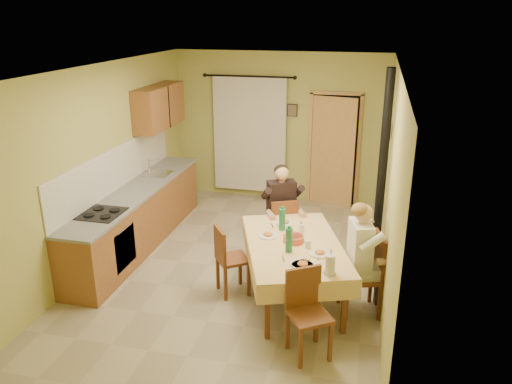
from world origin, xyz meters
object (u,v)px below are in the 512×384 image
(chair_near, at_px, (308,331))
(man_right, at_px, (363,246))
(man_far, at_px, (282,202))
(dining_table, at_px, (293,271))
(chair_left, at_px, (232,272))
(stove_flue, at_px, (380,198))
(chair_right, at_px, (361,290))
(chair_far, at_px, (281,239))

(chair_near, height_order, man_right, man_right)
(chair_near, xyz_separation_m, man_far, (-0.70, 2.16, 0.59))
(dining_table, bearing_deg, chair_left, 165.77)
(stove_flue, bearing_deg, man_far, -176.21)
(chair_right, bearing_deg, stove_flue, -23.75)
(chair_far, relative_size, stove_flue, 0.34)
(chair_near, relative_size, man_far, 0.69)
(dining_table, xyz_separation_m, chair_near, (0.34, -1.09, -0.09))
(chair_near, relative_size, chair_left, 1.03)
(dining_table, distance_m, chair_right, 0.86)
(dining_table, distance_m, chair_left, 0.80)
(chair_left, bearing_deg, chair_near, 12.28)
(chair_left, xyz_separation_m, man_far, (0.43, 1.14, 0.59))
(chair_right, height_order, man_right, man_right)
(chair_near, distance_m, man_right, 1.22)
(chair_near, bearing_deg, dining_table, -105.46)
(man_right, bearing_deg, dining_table, 64.22)
(chair_right, bearing_deg, man_far, 28.44)
(chair_right, relative_size, man_right, 0.73)
(chair_near, distance_m, man_far, 2.34)
(dining_table, xyz_separation_m, man_right, (0.83, -0.13, 0.50))
(dining_table, bearing_deg, chair_right, -28.05)
(dining_table, xyz_separation_m, man_far, (-0.36, 1.07, 0.50))
(chair_far, height_order, man_far, man_far)
(chair_near, xyz_separation_m, stove_flue, (0.66, 2.25, 0.73))
(man_far, bearing_deg, chair_far, -90.00)
(man_right, xyz_separation_m, stove_flue, (0.17, 1.29, 0.15))
(chair_far, bearing_deg, man_right, -70.85)
(chair_right, xyz_separation_m, chair_left, (-1.64, 0.05, -0.00))
(chair_left, relative_size, man_right, 0.67)
(man_right, bearing_deg, chair_right, -90.00)
(chair_right, xyz_separation_m, stove_flue, (0.16, 1.29, 0.73))
(man_right, bearing_deg, chair_left, 71.15)
(chair_near, xyz_separation_m, chair_right, (0.50, 0.96, 0.00))
(chair_far, height_order, stove_flue, stove_flue)
(chair_near, distance_m, stove_flue, 2.46)
(chair_far, bearing_deg, chair_right, -70.39)
(chair_left, distance_m, stove_flue, 2.30)
(chair_far, height_order, chair_right, chair_right)
(man_right, bearing_deg, chair_far, 28.12)
(dining_table, relative_size, chair_near, 2.28)
(chair_far, xyz_separation_m, chair_near, (0.70, -2.15, 0.00))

